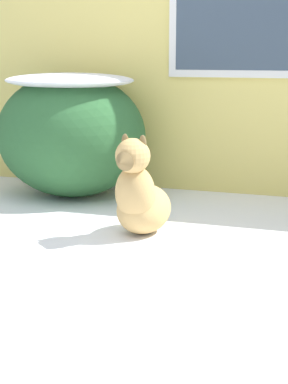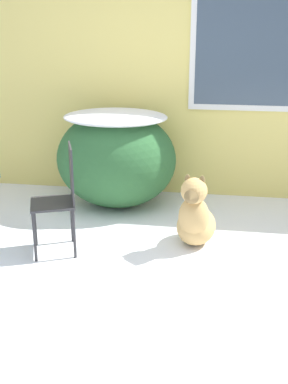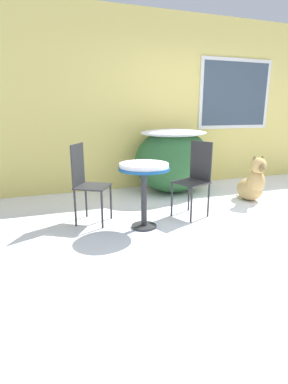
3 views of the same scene
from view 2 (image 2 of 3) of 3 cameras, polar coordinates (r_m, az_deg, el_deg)
name	(u,v)px [view 2 (image 2 of 3)]	position (r m, az deg, el deg)	size (l,w,h in m)	color
ground_plane	(132,287)	(3.70, -1.49, -11.18)	(16.00, 16.00, 0.00)	white
house_wall	(172,65)	(5.36, 3.39, 14.75)	(8.00, 0.10, 2.86)	#E5D16B
shrub_left	(116,156)	(5.08, -3.31, 4.25)	(1.26, 1.05, 1.03)	#2D6033
patio_chair_far_side	(61,195)	(4.10, -9.86, -0.40)	(0.47, 0.47, 0.94)	#2D2D30
dog	(195,219)	(4.25, 6.09, -3.16)	(0.40, 0.67, 0.69)	tan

